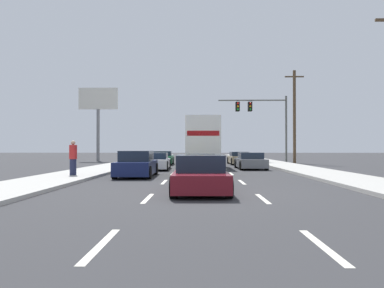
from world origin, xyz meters
name	(u,v)px	position (x,y,z in m)	size (l,w,h in m)	color
ground_plane	(200,162)	(0.00, 25.00, 0.00)	(140.00, 140.00, 0.00)	#333335
sidewalk_right	(276,164)	(6.76, 20.00, 0.07)	(3.02, 80.00, 0.14)	#B2AFA8
sidewalk_left	(126,164)	(-6.76, 20.00, 0.07)	(3.02, 80.00, 0.14)	#B2AFA8
lane_markings	(201,165)	(0.00, 18.57, 0.00)	(3.54, 52.00, 0.01)	silver
car_green	(163,158)	(-3.40, 19.57, 0.55)	(1.95, 4.13, 1.20)	#196B38
car_white	(155,162)	(-3.20, 12.46, 0.54)	(2.09, 4.46, 1.16)	white
car_navy	(137,165)	(-3.42, 6.43, 0.62)	(1.91, 4.13, 1.35)	#141E4C
box_truck	(202,140)	(0.09, 15.93, 2.11)	(2.74, 7.70, 3.77)	white
car_yellow	(200,165)	(-0.13, 7.62, 0.56)	(1.97, 4.57, 1.17)	yellow
car_maroon	(200,175)	(-0.14, 0.35, 0.57)	(1.94, 4.68, 1.25)	maroon
car_tan	(239,158)	(3.48, 20.16, 0.53)	(1.90, 4.24, 1.14)	tan
car_gray	(250,161)	(3.48, 13.15, 0.54)	(1.96, 4.03, 1.17)	slate
traffic_signal_mast	(258,113)	(5.86, 23.98, 5.08)	(6.97, 0.69, 6.77)	#595B56
utility_pole_mid	(294,115)	(8.99, 22.00, 4.60)	(1.80, 0.28, 8.92)	brown
roadside_billboard	(98,108)	(-11.65, 28.01, 6.04)	(4.46, 0.36, 8.35)	slate
pedestrian_near_corner	(73,158)	(-6.47, 5.62, 1.00)	(0.38, 0.38, 1.72)	#1E233F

